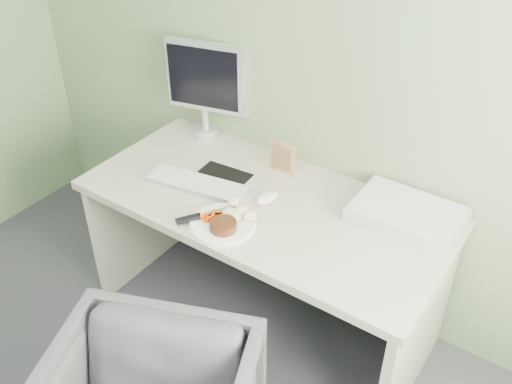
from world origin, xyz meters
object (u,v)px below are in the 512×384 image
Objects in this scene: plate at (223,224)px; monitor at (206,85)px; desk at (263,233)px; scanner at (407,215)px.

monitor reaches higher than plate.
desk is 0.31m from plate.
monitor is at bearing 150.39° from desk.
plate is 0.55× the size of monitor.
plate reaches higher than desk.
scanner reaches higher than plate.
scanner is (0.60, 0.45, 0.03)m from plate.
desk is 5.89× the size of plate.
desk is 0.64m from scanner.
desk is 0.78m from monitor.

